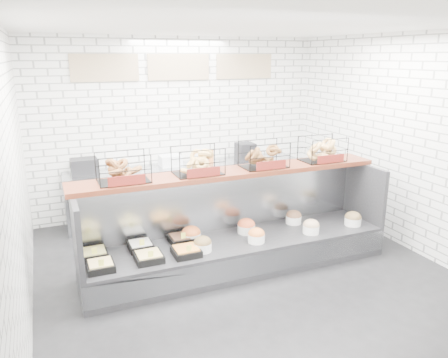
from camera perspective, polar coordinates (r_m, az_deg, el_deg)
name	(u,v)px	position (r m, az deg, el deg)	size (l,w,h in m)	color
ground	(248,277)	(5.64, 3.16, -12.61)	(5.50, 5.50, 0.00)	black
room_shell	(230,107)	(5.54, 0.74, 9.36)	(5.02, 5.51, 3.01)	white
display_case	(236,243)	(5.76, 1.52, -8.31)	(4.00, 0.90, 1.20)	black
bagel_shelf	(232,162)	(5.58, 1.09, 2.30)	(4.10, 0.50, 0.40)	#451A0E
prep_counter	(187,189)	(7.55, -4.91, -1.29)	(4.00, 0.60, 1.20)	#93969B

